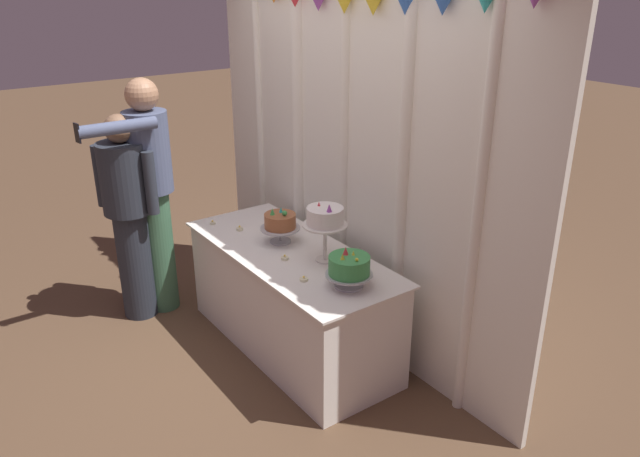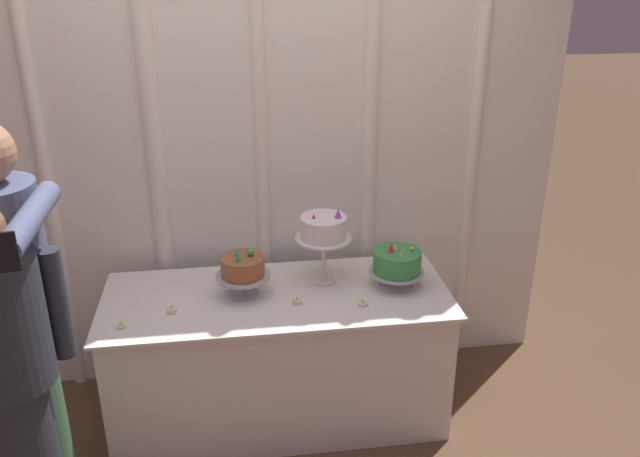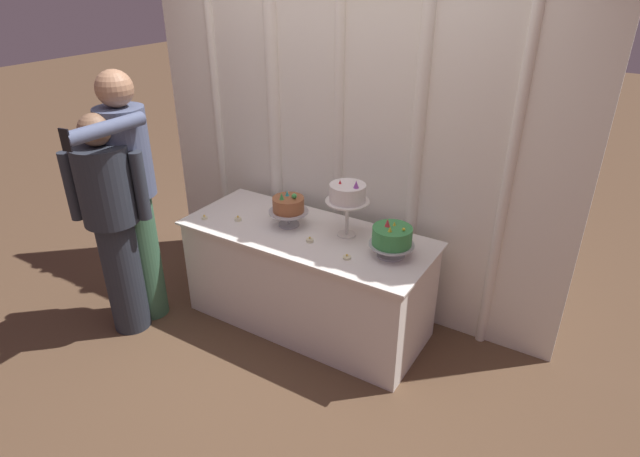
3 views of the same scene
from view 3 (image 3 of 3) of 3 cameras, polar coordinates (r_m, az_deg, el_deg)
The scene contains 12 objects.
ground_plane at distance 3.78m, azimuth -2.19°, elevation -10.79°, with size 24.00×24.00×0.00m, color brown.
draped_curtain at distance 3.60m, azimuth 2.37°, elevation 12.27°, with size 3.16×0.16×2.63m.
cake_table at distance 3.64m, azimuth -1.42°, elevation -5.45°, with size 1.70×0.71×0.72m.
cake_display_leftmost at distance 3.50m, azimuth -3.47°, elevation 2.46°, with size 0.27×0.27×0.25m.
cake_display_center at distance 3.30m, azimuth 3.03°, elevation 3.65°, with size 0.28×0.28×0.41m.
cake_display_rightmost at distance 3.16m, azimuth 7.85°, elevation -0.97°, with size 0.28×0.28×0.24m.
tealight_far_left at distance 3.72m, azimuth -12.48°, elevation 1.16°, with size 0.04×0.04×0.03m.
tealight_near_left at distance 3.66m, azimuth -8.96°, elevation 1.02°, with size 0.05×0.05×0.04m.
tealight_near_right at distance 3.34m, azimuth -1.13°, elevation -1.30°, with size 0.05×0.05×0.04m.
tealight_far_right at distance 3.16m, azimuth 2.95°, elevation -3.16°, with size 0.05×0.05×0.03m.
guest_girl_blue_dress at distance 3.66m, azimuth -19.89°, elevation 4.05°, with size 0.48×0.67×1.76m.
guest_man_pink_jacket at distance 3.63m, azimuth -21.65°, elevation 0.78°, with size 0.48×0.48×1.53m.
Camera 3 is at (1.69, -2.46, 2.32)m, focal length 29.36 mm.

